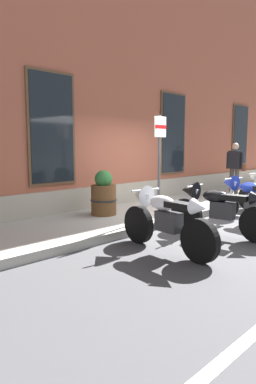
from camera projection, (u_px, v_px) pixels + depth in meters
ground_plane at (190, 221)px, 7.93m from camera, size 140.00×140.00×0.00m
sidewalk at (153, 211)px, 8.71m from camera, size 28.08×2.26×0.16m
brick_pub_facade at (53, 47)px, 11.10m from camera, size 22.08×6.52×9.79m
motorcycle_white_sport at (163, 217)px, 5.58m from camera, size 0.62×2.05×1.05m
motorcycle_black_sport at (216, 207)px, 6.55m from camera, size 0.62×2.11×1.01m
motorcycle_blue_sport at (250, 198)px, 7.67m from camera, size 0.66×2.06×1.04m
pedestrian_dark_jacket at (235, 165)px, 11.33m from camera, size 0.22×0.66×1.66m
parking_sign at (160, 151)px, 7.50m from camera, size 0.36×0.07×2.22m
barrel_planter at (104, 196)px, 7.80m from camera, size 0.60×0.60×1.02m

